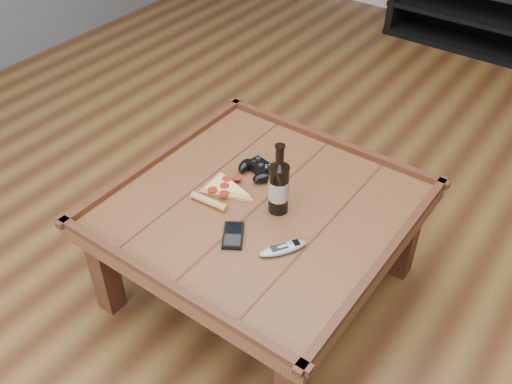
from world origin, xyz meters
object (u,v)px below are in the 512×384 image
Objects in this scene: media_console at (495,14)px; smartphone at (233,235)px; remote_control at (283,248)px; coffee_table at (261,216)px; game_controller at (257,169)px; pizza_slice at (222,190)px; beer_bottle at (279,185)px.

media_console is 2.95m from smartphone.
remote_control is (0.20, -2.90, 0.22)m from media_console.
remote_control is at bearing -18.21° from smartphone.
coffee_table is 0.19m from game_controller.
pizza_slice is 0.37m from remote_control.
smartphone is (0.14, -0.33, -0.01)m from game_controller.
pizza_slice is 1.94× the size of smartphone.
coffee_table is 6.10× the size of remote_control.
media_console is at bearing 91.42° from beer_bottle.
smartphone is (0.02, -2.94, 0.21)m from media_console.
beer_bottle reaches higher than pizza_slice.
coffee_table is 2.75m from media_console.
smartphone is (-0.04, -0.20, -0.10)m from beer_bottle.
beer_bottle is 0.23m from smartphone.
beer_bottle is at bearing -21.67° from game_controller.
game_controller is at bearing 170.77° from remote_control.
pizza_slice is (-0.22, -0.04, -0.10)m from beer_bottle.
coffee_table is at bearing 5.76° from pizza_slice.
game_controller reaches higher than pizza_slice.
coffee_table is 0.21m from smartphone.
beer_bottle is at bearing 161.81° from remote_control.
media_console is at bearing 126.83° from remote_control.
smartphone is 0.18m from remote_control.
beer_bottle is at bearing 45.18° from smartphone.
beer_bottle reaches higher than coffee_table.
coffee_table is 0.26m from remote_control.
game_controller reaches higher than remote_control.
coffee_table is at bearing -169.92° from beer_bottle.
remote_control is at bearing -36.94° from coffee_table.
coffee_table is at bearing -37.32° from game_controller.
media_console is 8.29× the size of remote_control.
coffee_table is at bearing 64.35° from smartphone.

